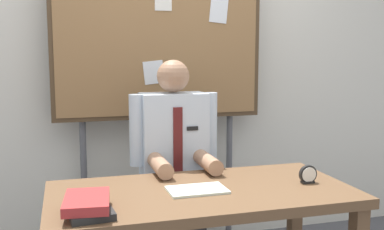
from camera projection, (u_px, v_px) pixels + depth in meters
back_wall at (154, 64)px, 3.31m from camera, size 6.40×0.08×2.70m
desk at (202, 209)px, 2.27m from camera, size 1.50×0.74×0.75m
person at (174, 179)px, 2.83m from camera, size 0.55×0.56×1.39m
bulletin_board at (160, 42)px, 3.09m from camera, size 1.45×0.09×2.09m
book_stack at (88, 205)px, 1.91m from camera, size 0.22×0.30×0.07m
open_notebook at (197, 190)px, 2.22m from camera, size 0.29×0.19×0.01m
desk_clock at (308, 175)px, 2.36m from camera, size 0.10×0.04×0.10m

